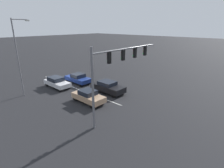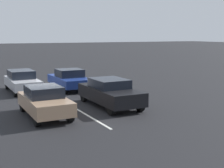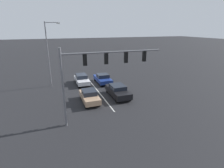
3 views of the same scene
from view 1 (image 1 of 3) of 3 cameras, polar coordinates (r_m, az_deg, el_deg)
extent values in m
plane|color=black|center=(26.78, -14.84, -0.15)|extent=(240.00, 240.00, 0.00)
cube|color=silver|center=(24.95, -11.87, -1.30)|extent=(0.12, 16.65, 0.01)
cube|color=black|center=(22.66, -1.34, -1.16)|extent=(1.91, 4.62, 0.71)
cube|color=black|center=(22.54, -1.55, 0.32)|extent=(1.68, 2.10, 0.47)
cube|color=red|center=(24.57, -4.13, 0.84)|extent=(0.24, 0.06, 0.12)
cube|color=red|center=(23.71, -6.45, 0.10)|extent=(0.24, 0.06, 0.12)
cylinder|color=black|center=(22.30, 3.40, -2.50)|extent=(0.22, 0.63, 0.63)
cylinder|color=black|center=(21.12, 0.59, -3.71)|extent=(0.22, 0.63, 0.63)
cylinder|color=black|center=(24.49, -2.98, -0.52)|extent=(0.22, 0.63, 0.63)
cylinder|color=black|center=(23.42, -5.83, -1.51)|extent=(0.22, 0.63, 0.63)
cube|color=tan|center=(19.94, -7.70, -4.28)|extent=(1.74, 4.07, 0.62)
cube|color=black|center=(19.78, -7.92, -2.71)|extent=(1.53, 1.79, 0.51)
cube|color=red|center=(21.68, -9.94, -2.03)|extent=(0.24, 0.06, 0.12)
cube|color=red|center=(21.02, -12.53, -2.88)|extent=(0.24, 0.06, 0.12)
cylinder|color=black|center=(19.53, -3.22, -5.63)|extent=(0.22, 0.67, 0.67)
cylinder|color=black|center=(18.62, -6.47, -7.00)|extent=(0.22, 0.67, 0.67)
cylinder|color=black|center=(21.53, -8.70, -3.44)|extent=(0.22, 0.67, 0.67)
cylinder|color=black|center=(20.71, -11.85, -4.56)|extent=(0.22, 0.67, 0.67)
cube|color=silver|center=(25.69, -17.43, 0.26)|extent=(1.77, 4.31, 0.59)
cube|color=black|center=(25.80, -17.92, 1.61)|extent=(1.56, 2.15, 0.54)
cube|color=red|center=(27.71, -18.63, 1.78)|extent=(0.24, 0.06, 0.12)
cube|color=red|center=(27.16, -20.89, 1.19)|extent=(0.24, 0.06, 0.12)
cylinder|color=black|center=(24.88, -13.99, -0.74)|extent=(0.22, 0.64, 0.64)
cylinder|color=black|center=(24.13, -16.94, -1.63)|extent=(0.22, 0.64, 0.64)
cylinder|color=black|center=(27.45, -17.74, 0.75)|extent=(0.22, 0.64, 0.64)
cylinder|color=black|center=(26.78, -20.50, -0.01)|extent=(0.22, 0.64, 0.64)
cube|color=navy|center=(26.91, -11.06, 1.64)|extent=(1.94, 4.34, 0.57)
cube|color=black|center=(26.69, -11.03, 2.74)|extent=(1.71, 1.66, 0.54)
cube|color=red|center=(28.91, -12.58, 3.02)|extent=(0.24, 0.06, 0.12)
cube|color=red|center=(28.19, -14.81, 2.44)|extent=(0.24, 0.06, 0.12)
cylinder|color=black|center=(26.31, -7.48, 0.79)|extent=(0.22, 0.69, 0.69)
cylinder|color=black|center=(25.31, -10.36, -0.09)|extent=(0.22, 0.69, 0.69)
cylinder|color=black|center=(28.68, -11.61, 2.07)|extent=(0.22, 0.69, 0.69)
cylinder|color=black|center=(27.77, -14.37, 1.32)|extent=(0.22, 0.69, 0.69)
cylinder|color=slate|center=(14.00, -6.27, -2.08)|extent=(0.20, 0.20, 6.86)
cylinder|color=slate|center=(16.56, 5.30, 11.52)|extent=(9.04, 0.14, 0.14)
cube|color=black|center=(19.09, 10.75, 10.57)|extent=(0.32, 0.22, 0.95)
sphere|color=#4C0C0C|center=(19.13, 10.39, 11.48)|extent=(0.20, 0.20, 0.20)
sphere|color=#4C420C|center=(19.17, 10.34, 10.63)|extent=(0.20, 0.20, 0.20)
sphere|color=#19D83F|center=(19.21, 10.29, 9.79)|extent=(0.20, 0.20, 0.20)
cube|color=black|center=(17.54, 7.50, 10.04)|extent=(0.32, 0.22, 0.95)
sphere|color=#4C0C0C|center=(17.59, 7.10, 11.02)|extent=(0.20, 0.20, 0.20)
sphere|color=#4C420C|center=(17.63, 7.07, 10.10)|extent=(0.20, 0.20, 0.20)
sphere|color=#19D83F|center=(17.68, 7.03, 9.19)|extent=(0.20, 0.20, 0.20)
cube|color=black|center=(16.07, 3.65, 9.37)|extent=(0.32, 0.22, 0.95)
sphere|color=#4C0C0C|center=(16.12, 3.22, 10.44)|extent=(0.20, 0.20, 0.20)
sphere|color=#4C420C|center=(16.16, 3.20, 9.44)|extent=(0.20, 0.20, 0.20)
sphere|color=#19D83F|center=(16.21, 3.18, 8.44)|extent=(0.20, 0.20, 0.20)
cube|color=black|center=(14.67, -0.93, 8.51)|extent=(0.32, 0.22, 0.95)
sphere|color=#4C0C0C|center=(14.74, -1.40, 9.68)|extent=(0.20, 0.20, 0.20)
sphere|color=#4C420C|center=(14.78, -1.39, 8.58)|extent=(0.20, 0.20, 0.20)
sphere|color=#19D83F|center=(14.84, -1.38, 7.50)|extent=(0.20, 0.20, 0.20)
cylinder|color=slate|center=(23.36, -28.33, 7.10)|extent=(0.14, 0.14, 9.12)
cylinder|color=slate|center=(23.35, -28.00, 18.13)|extent=(1.74, 0.09, 0.09)
cube|color=beige|center=(23.68, -25.92, 18.16)|extent=(0.44, 0.24, 0.16)
camera|label=2|loc=(9.11, 38.22, -15.30)|focal=50.00mm
camera|label=3|loc=(9.02, 72.27, 5.71)|focal=28.00mm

